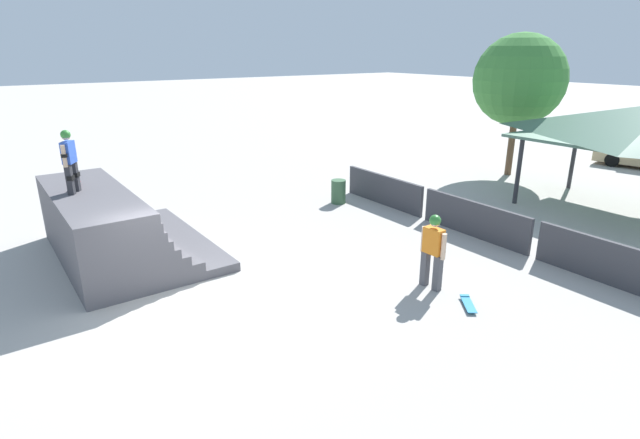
{
  "coord_description": "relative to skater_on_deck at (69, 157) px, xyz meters",
  "views": [
    {
      "loc": [
        9.66,
        -3.19,
        5.28
      ],
      "look_at": [
        -0.46,
        3.97,
        1.02
      ],
      "focal_mm": 28.0,
      "sensor_mm": 36.0,
      "label": 1
    }
  ],
  "objects": [
    {
      "name": "barrier_fence",
      "position": [
        4.67,
        9.79,
        -2.24
      ],
      "size": [
        11.61,
        0.12,
        1.05
      ],
      "color": "#3D3D42",
      "rests_on": "ground"
    },
    {
      "name": "skateboard_on_ground",
      "position": [
        7.38,
        6.24,
        -2.71
      ],
      "size": [
        0.75,
        0.64,
        0.09
      ],
      "rotation": [
        0.0,
        0.0,
        2.48
      ],
      "color": "blue",
      "rests_on": "ground"
    },
    {
      "name": "bystander_walking",
      "position": [
        6.28,
        6.24,
        -1.72
      ],
      "size": [
        0.7,
        0.26,
        1.78
      ],
      "rotation": [
        0.0,
        0.0,
        3.18
      ],
      "color": "#4C4C51",
      "rests_on": "ground"
    },
    {
      "name": "ground_plane",
      "position": [
        3.71,
        1.25,
        -2.76
      ],
      "size": [
        160.0,
        160.0,
        0.0
      ],
      "primitive_type": "plane",
      "color": "#ADA8A0"
    },
    {
      "name": "quarter_pipe_ramp",
      "position": [
        0.18,
        0.64,
        -1.95
      ],
      "size": [
        5.46,
        3.61,
        1.86
      ],
      "color": "#565459",
      "rests_on": "ground"
    },
    {
      "name": "skater_on_deck",
      "position": [
        0.0,
        0.0,
        0.0
      ],
      "size": [
        0.64,
        0.48,
        1.57
      ],
      "rotation": [
        0.0,
        0.0,
        -0.56
      ],
      "color": "#2D2D33",
      "rests_on": "quarter_pipe_ramp"
    },
    {
      "name": "tree_beside_pavilion",
      "position": [
        0.61,
        17.29,
        1.27
      ],
      "size": [
        3.78,
        3.78,
        5.94
      ],
      "color": "brown",
      "rests_on": "ground"
    },
    {
      "name": "skateboard_on_deck",
      "position": [
        -0.5,
        0.09,
        -0.84
      ],
      "size": [
        0.82,
        0.42,
        0.09
      ],
      "rotation": [
        0.0,
        0.0,
        -0.29
      ],
      "color": "blue",
      "rests_on": "quarter_pipe_ramp"
    },
    {
      "name": "trash_bin",
      "position": [
        -0.3,
        8.56,
        -2.34
      ],
      "size": [
        0.52,
        0.52,
        0.85
      ],
      "primitive_type": "cylinder",
      "color": "#385B3D",
      "rests_on": "ground"
    }
  ]
}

